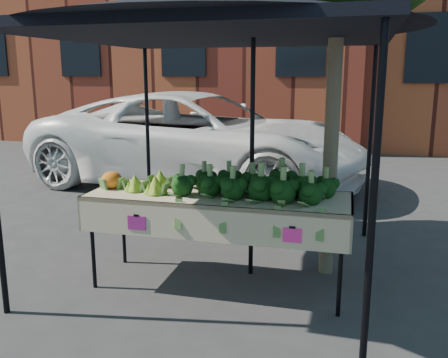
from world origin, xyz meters
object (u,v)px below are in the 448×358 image
(vehicle, at_px, (197,12))
(table, at_px, (218,241))
(street_tree, at_px, (335,66))
(canopy, at_px, (219,136))

(vehicle, bearing_deg, table, -152.58)
(vehicle, height_order, street_tree, vehicle)
(table, xyz_separation_m, street_tree, (0.95, 0.63, 1.60))
(table, bearing_deg, vehicle, 111.34)
(table, xyz_separation_m, canopy, (-0.12, 0.45, 0.92))
(table, height_order, street_tree, street_tree)
(table, relative_size, canopy, 0.77)
(table, relative_size, vehicle, 0.40)
(table, relative_size, street_tree, 0.59)
(canopy, height_order, vehicle, vehicle)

